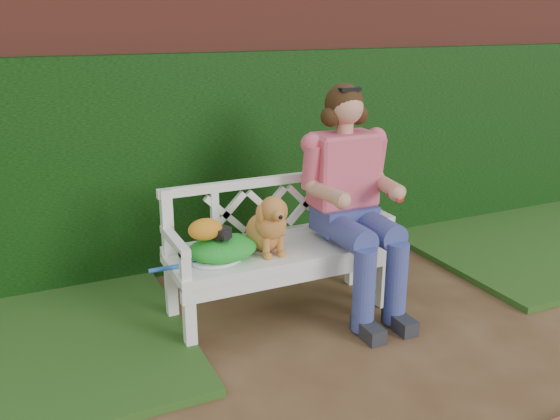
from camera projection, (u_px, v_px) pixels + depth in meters
name	position (u px, v px, depth m)	size (l,w,h in m)	color
ground	(386.00, 343.00, 3.72)	(60.00, 60.00, 0.00)	#482B19
brick_wall	(264.00, 122.00, 5.02)	(10.00, 0.30, 2.20)	brown
ivy_hedge	(275.00, 157.00, 4.90)	(10.00, 0.18, 1.70)	#12460C
grass_right	(547.00, 237.00, 5.45)	(2.60, 2.00, 0.05)	#224317
garden_bench	(280.00, 281.00, 4.03)	(1.58, 0.60, 0.48)	white
seated_woman	(347.00, 196.00, 4.04)	(0.67, 0.89, 1.58)	#CF3F65
dog	(267.00, 222.00, 3.85)	(0.27, 0.37, 0.41)	#AE5D36
tennis_racket	(212.00, 260.00, 3.72)	(0.62, 0.26, 0.03)	white
green_bag	(223.00, 248.00, 3.76)	(0.44, 0.34, 0.15)	#2E8B26
camera_item	(222.00, 233.00, 3.69)	(0.11, 0.08, 0.07)	black
baseball_glove	(205.00, 229.00, 3.66)	(0.22, 0.16, 0.14)	orange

